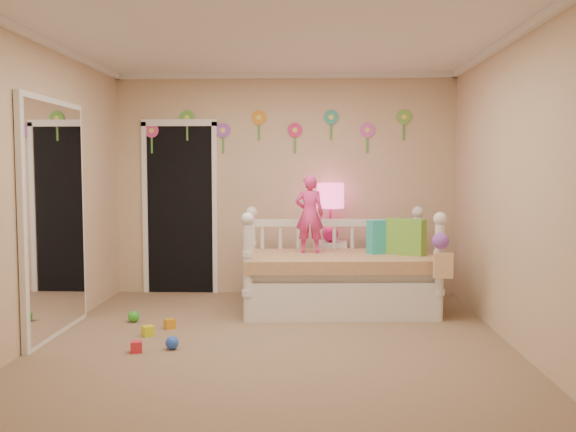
{
  "coord_description": "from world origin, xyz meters",
  "views": [
    {
      "loc": [
        0.3,
        -5.12,
        1.48
      ],
      "look_at": [
        0.1,
        0.6,
        1.05
      ],
      "focal_mm": 38.82,
      "sensor_mm": 36.0,
      "label": 1
    }
  ],
  "objects_px": {
    "daybed": "(339,260)",
    "table_lamp": "(330,203)",
    "child": "(310,214)",
    "nightstand": "(330,269)"
  },
  "relations": [
    {
      "from": "daybed",
      "to": "table_lamp",
      "type": "xyz_separation_m",
      "value": [
        -0.07,
        0.72,
        0.56
      ]
    },
    {
      "from": "child",
      "to": "table_lamp",
      "type": "height_order",
      "value": "child"
    },
    {
      "from": "child",
      "to": "nightstand",
      "type": "relative_size",
      "value": 1.29
    },
    {
      "from": "nightstand",
      "to": "table_lamp",
      "type": "distance_m",
      "value": 0.77
    },
    {
      "from": "daybed",
      "to": "nightstand",
      "type": "distance_m",
      "value": 0.75
    },
    {
      "from": "table_lamp",
      "to": "nightstand",
      "type": "bearing_deg",
      "value": 0.0
    },
    {
      "from": "child",
      "to": "table_lamp",
      "type": "relative_size",
      "value": 1.21
    },
    {
      "from": "daybed",
      "to": "nightstand",
      "type": "relative_size",
      "value": 3.07
    },
    {
      "from": "daybed",
      "to": "table_lamp",
      "type": "distance_m",
      "value": 0.91
    },
    {
      "from": "daybed",
      "to": "child",
      "type": "relative_size",
      "value": 2.39
    }
  ]
}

